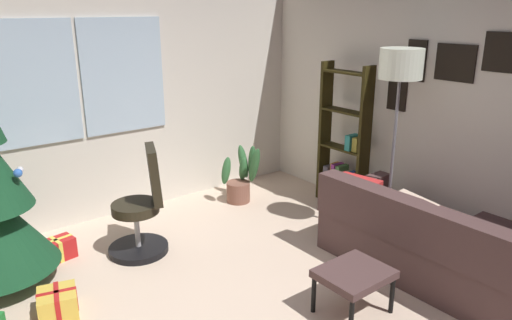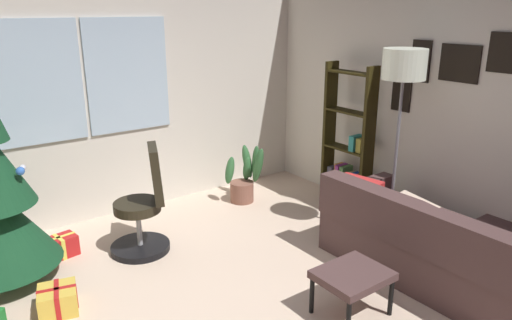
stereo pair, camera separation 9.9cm
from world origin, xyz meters
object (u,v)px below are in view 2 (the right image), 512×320
gift_box_red (60,247)px  office_chair (144,211)px  bookshelf (348,145)px  floor_lamp (403,76)px  potted_plant (245,178)px  couch (454,247)px  footstool (353,277)px  gift_box_gold (58,300)px

gift_box_red → office_chair: size_ratio=0.32×
bookshelf → floor_lamp: size_ratio=0.88×
potted_plant → couch: bearing=-79.2°
couch → footstool: (-1.13, 0.13, 0.04)m
couch → footstool: bearing=173.4°
footstool → potted_plant: size_ratio=0.74×
bookshelf → office_chair: bearing=171.2°
couch → gift_box_red: bearing=138.5°
gift_box_red → floor_lamp: bearing=-29.0°
couch → footstool: couch is taller
footstool → bookshelf: size_ratio=0.32×
floor_lamp → potted_plant: floor_lamp is taller
gift_box_red → gift_box_gold: 0.91m
couch → potted_plant: (-0.47, 2.45, 0.01)m
office_chair → potted_plant: office_chair is taller
floor_lamp → gift_box_gold: bearing=167.3°
gift_box_gold → gift_box_red: bearing=74.2°
footstool → floor_lamp: (1.28, 0.66, 1.32)m
gift_box_gold → bookshelf: 3.38m
footstool → gift_box_red: (-1.54, 2.23, -0.22)m
gift_box_gold → couch: bearing=-27.1°
floor_lamp → potted_plant: 2.23m
footstool → office_chair: 2.05m
gift_box_red → gift_box_gold: size_ratio=0.97×
bookshelf → floor_lamp: floor_lamp is taller
bookshelf → gift_box_gold: bearing=-177.3°
bookshelf → potted_plant: bearing=137.2°
gift_box_red → footstool: bearing=-55.4°
office_chair → floor_lamp: 2.73m
footstool → potted_plant: potted_plant is taller
gift_box_red → office_chair: 0.85m
gift_box_gold → potted_plant: 2.63m
office_chair → couch: bearing=-45.7°
gift_box_gold → potted_plant: bearing=21.5°
bookshelf → gift_box_red: bearing=166.8°
floor_lamp → bookshelf: bearing=73.6°
office_chair → potted_plant: 1.56m
couch → floor_lamp: (0.15, 0.80, 1.36)m
floor_lamp → potted_plant: size_ratio=2.68×
couch → office_chair: bearing=134.3°
office_chair → gift_box_gold: bearing=-151.7°
gift_box_red → floor_lamp: 3.57m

